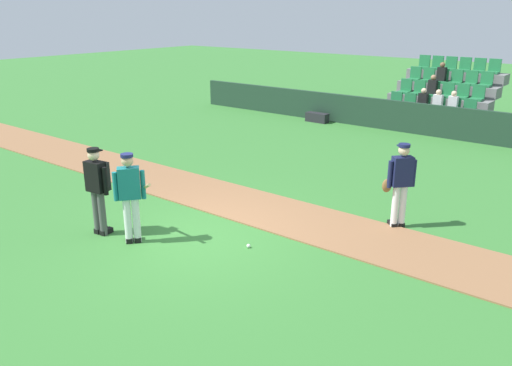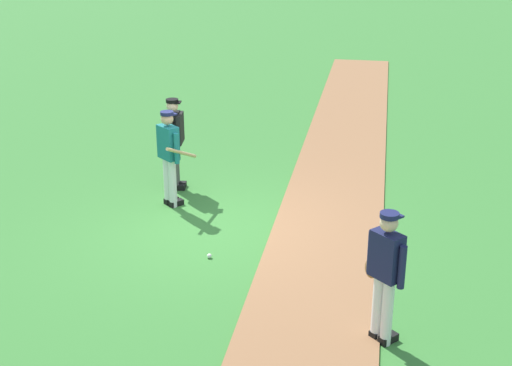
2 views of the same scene
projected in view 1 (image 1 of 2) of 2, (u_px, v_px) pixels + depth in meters
ground_plane at (197, 237)px, 10.22m from camera, size 80.00×80.00×0.00m
infield_dirt_path at (258, 208)px, 11.67m from camera, size 28.00×1.84×0.03m
dugout_fence at (419, 119)px, 18.42m from camera, size 20.00×0.16×1.10m
stadium_bleachers at (442, 105)px, 20.06m from camera, size 3.90×3.80×2.45m
batter_teal_jersey at (130, 195)px, 9.67m from camera, size 0.76×0.67×1.76m
umpire_home_plate at (98, 186)px, 10.04m from camera, size 0.59×0.34×1.76m
runner_navy_jersey at (400, 183)px, 10.36m from camera, size 0.55×0.51×1.76m
baseball at (249, 246)px, 9.73m from camera, size 0.07×0.07×0.07m
equipment_bag at (317, 117)px, 20.50m from camera, size 0.90×0.36×0.36m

